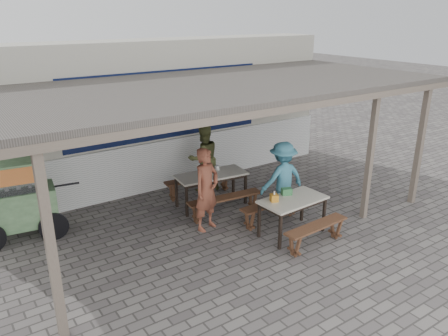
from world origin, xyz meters
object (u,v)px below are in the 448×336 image
bench_left_street (225,201)px  patron_wall_side (204,158)px  patron_street_side (207,189)px  patron_right_table (282,178)px  bench_left_wall (199,182)px  bench_right_wall (270,207)px  donation_box (287,191)px  condiment_bowl (204,173)px  table_left (211,177)px  tissue_box (274,198)px  condiment_jar (218,168)px  table_right (293,203)px  bench_right_street (316,230)px  vendor_cart (16,198)px

bench_left_street → patron_wall_side: 1.63m
patron_street_side → patron_right_table: (1.72, -0.27, -0.05)m
bench_left_wall → patron_street_side: patron_street_side is taller
bench_right_wall → patron_wall_side: 2.32m
donation_box → condiment_bowl: donation_box is taller
patron_right_table → condiment_bowl: size_ratio=7.93×
table_left → tissue_box: bearing=-78.5°
bench_right_wall → condiment_jar: 1.63m
patron_street_side → donation_box: size_ratio=8.53×
table_right → patron_right_table: bearing=57.8°
bench_right_street → bench_right_wall: 1.24m
table_right → tissue_box: size_ratio=9.61×
patron_wall_side → condiment_bowl: size_ratio=8.15×
tissue_box → condiment_bowl: bearing=99.0°
bench_right_street → patron_right_table: (0.46, 1.48, 0.46)m
table_left → patron_street_side: bearing=-121.4°
bench_left_wall → condiment_jar: size_ratio=18.04×
condiment_bowl → patron_street_side: bearing=-118.8°
vendor_cart → bench_left_wall: bearing=6.2°
bench_left_street → vendor_cart: vendor_cart is taller
bench_right_wall → patron_wall_side: size_ratio=0.87×
table_right → vendor_cart: bearing=144.9°
bench_left_wall → patron_right_table: patron_right_table is taller
condiment_jar → table_right: bearing=-82.0°
bench_left_street → condiment_bowl: bearing=100.7°
tissue_box → bench_left_street: bearing=101.4°
condiment_jar → condiment_bowl: bearing=-173.1°
bench_left_wall → bench_right_wall: (0.47, -2.04, -0.01)m
bench_right_wall → condiment_jar: size_ratio=15.18×
patron_street_side → tissue_box: (0.86, -1.02, -0.02)m
patron_right_table → condiment_bowl: patron_right_table is taller
table_left → patron_wall_side: patron_wall_side is taller
table_right → patron_right_table: 1.00m
table_right → patron_street_side: size_ratio=0.80×
bench_right_wall → patron_wall_side: bearing=92.4°
patron_wall_side → donation_box: (0.26, -2.66, 0.00)m
table_right → patron_wall_side: (-0.23, 2.88, 0.14)m
bench_left_street → bench_right_street: (0.66, -1.99, -0.01)m
patron_wall_side → patron_right_table: bearing=113.6°
table_left → bench_right_wall: size_ratio=1.15×
table_left → patron_wall_side: size_ratio=1.00×
tissue_box → patron_wall_side: bearing=86.9°
vendor_cart → condiment_bowl: bearing=-2.2°
patron_wall_side → table_left: bearing=72.5°
bench_left_wall → tissue_box: (0.12, -2.55, 0.48)m
table_left → bench_left_wall: 0.72m
table_left → table_right: 2.09m
bench_left_street → condiment_jar: size_ratio=18.04×
bench_right_wall → table_left: bearing=108.4°
vendor_cart → patron_right_table: 5.25m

